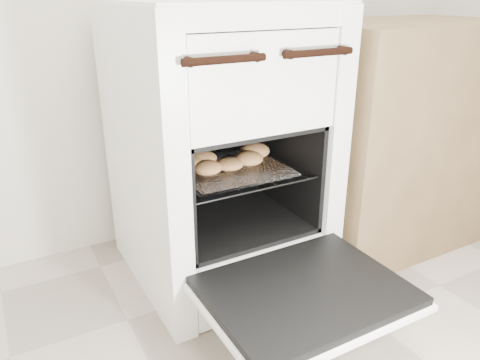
# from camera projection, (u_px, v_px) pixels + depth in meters

# --- Properties ---
(stove) EXTENTS (0.60, 0.66, 0.92)m
(stove) POSITION_uv_depth(u_px,v_px,m) (219.00, 152.00, 1.56)
(stove) COLOR white
(stove) RESTS_ON ground
(oven_door) EXTENTS (0.54, 0.42, 0.04)m
(oven_door) POSITION_uv_depth(u_px,v_px,m) (305.00, 293.00, 1.25)
(oven_door) COLOR black
(oven_door) RESTS_ON stove
(oven_rack) EXTENTS (0.44, 0.42, 0.01)m
(oven_rack) POSITION_uv_depth(u_px,v_px,m) (228.00, 169.00, 1.52)
(oven_rack) COLOR black
(oven_rack) RESTS_ON stove
(foil_sheet) EXTENTS (0.34, 0.30, 0.01)m
(foil_sheet) POSITION_uv_depth(u_px,v_px,m) (231.00, 169.00, 1.50)
(foil_sheet) COLOR white
(foil_sheet) RESTS_ON oven_rack
(baked_rolls) EXTENTS (0.36, 0.20, 0.05)m
(baked_rolls) POSITION_uv_depth(u_px,v_px,m) (221.00, 160.00, 1.51)
(baked_rolls) COLOR tan
(baked_rolls) RESTS_ON foil_sheet
(counter) EXTENTS (0.85, 0.57, 0.85)m
(counter) POSITION_uv_depth(u_px,v_px,m) (395.00, 132.00, 1.86)
(counter) COLOR brown
(counter) RESTS_ON ground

